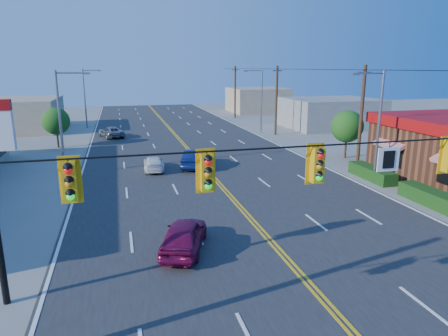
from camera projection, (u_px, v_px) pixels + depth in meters
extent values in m
plane|color=gray|center=(341.00, 321.00, 13.26)|extent=(160.00, 160.00, 0.00)
cube|color=#2D2D30|center=(208.00, 172.00, 32.00)|extent=(20.00, 120.00, 0.06)
cylinder|color=black|center=(355.00, 144.00, 11.79)|extent=(24.00, 0.05, 0.05)
cube|color=white|center=(388.00, 159.00, 12.23)|extent=(0.75, 0.04, 0.75)
cube|color=#D89E0C|center=(70.00, 182.00, 9.95)|extent=(0.55, 0.34, 1.25)
cube|color=#D89E0C|center=(207.00, 172.00, 10.82)|extent=(0.55, 0.34, 1.25)
cube|color=#D89E0C|center=(317.00, 165.00, 11.64)|extent=(0.55, 0.34, 1.25)
cube|color=#194214|center=(398.00, 184.00, 27.26)|extent=(1.20, 9.00, 0.90)
cylinder|color=gray|center=(379.00, 129.00, 28.14)|extent=(0.20, 0.20, 8.00)
cylinder|color=gray|center=(370.00, 73.00, 26.93)|extent=(2.20, 0.12, 0.12)
cube|color=gray|center=(355.00, 74.00, 26.67)|extent=(0.50, 0.25, 0.15)
cylinder|color=gray|center=(262.00, 101.00, 50.63)|extent=(0.20, 0.20, 8.00)
cylinder|color=gray|center=(254.00, 71.00, 49.42)|extent=(2.20, 0.12, 0.12)
cube|color=gray|center=(245.00, 71.00, 49.16)|extent=(0.50, 0.25, 0.15)
cylinder|color=gray|center=(60.00, 124.00, 30.16)|extent=(0.20, 0.20, 8.00)
cylinder|color=gray|center=(71.00, 73.00, 29.51)|extent=(2.20, 0.12, 0.12)
cube|color=gray|center=(87.00, 73.00, 29.79)|extent=(0.50, 0.25, 0.15)
cylinder|color=gray|center=(85.00, 99.00, 54.53)|extent=(0.20, 0.20, 8.00)
cylinder|color=gray|center=(91.00, 70.00, 53.87)|extent=(2.20, 0.12, 0.12)
cube|color=gray|center=(99.00, 71.00, 54.16)|extent=(0.50, 0.25, 0.15)
cylinder|color=#47301E|center=(361.00, 118.00, 32.14)|extent=(0.28, 0.28, 8.40)
cylinder|color=#47301E|center=(276.00, 101.00, 49.00)|extent=(0.28, 0.28, 8.40)
cylinder|color=#47301E|center=(235.00, 92.00, 65.87)|extent=(0.28, 0.28, 8.40)
cylinder|color=#47301E|center=(346.00, 147.00, 36.98)|extent=(0.20, 0.20, 2.10)
sphere|color=#235B19|center=(347.00, 126.00, 36.52)|extent=(2.94, 2.94, 2.94)
cylinder|color=#47301E|center=(58.00, 138.00, 41.65)|extent=(0.20, 0.20, 2.00)
sphere|color=#235B19|center=(56.00, 121.00, 41.21)|extent=(2.80, 2.80, 2.80)
cube|color=gray|center=(330.00, 113.00, 55.73)|extent=(12.00, 10.00, 4.00)
cube|color=tan|center=(14.00, 115.00, 52.76)|extent=(11.00, 12.00, 4.20)
cube|color=tan|center=(257.00, 100.00, 75.55)|extent=(10.00, 10.00, 4.40)
imported|color=maroon|center=(184.00, 236.00, 18.14)|extent=(3.02, 4.56, 1.44)
imported|color=#0D194C|center=(195.00, 159.00, 33.42)|extent=(3.10, 4.83, 1.50)
imported|color=white|center=(154.00, 164.00, 32.41)|extent=(1.82, 3.97, 1.13)
imported|color=gray|center=(111.00, 132.00, 47.72)|extent=(3.39, 4.98, 1.27)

